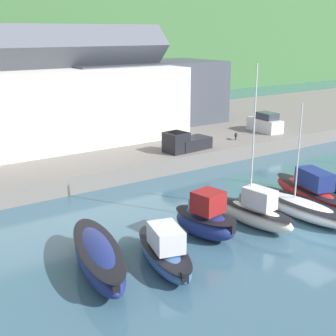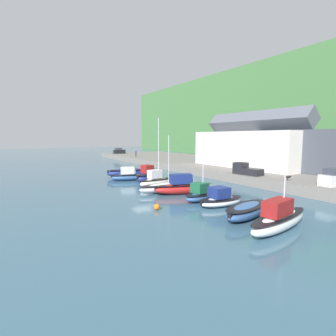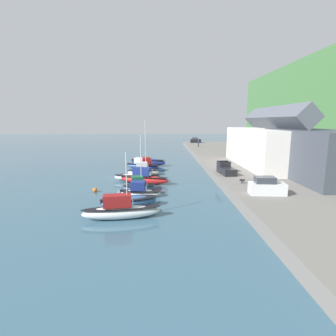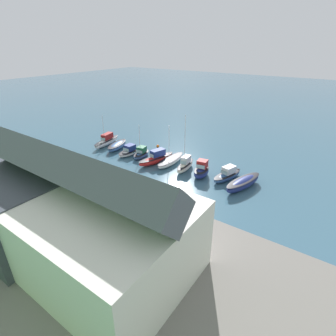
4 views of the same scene
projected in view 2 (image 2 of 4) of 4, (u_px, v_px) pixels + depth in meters
The scene contains 20 objects.
ground_plane at pixel (142, 192), 36.25m from camera, with size 320.00×320.00×0.00m, color #385B70.
quay_promenade at pixel (272, 172), 51.03m from camera, with size 130.60×24.97×1.42m.
harbor_clubhouse at pixel (254, 146), 54.54m from camera, with size 24.16×12.43×11.47m.
yacht_club_building at pixel (313, 151), 46.37m from camera, with size 19.22×9.33×7.32m.
moored_boat_0 at pixel (129, 173), 49.03m from camera, with size 4.14×8.43×1.68m.
moored_boat_1 at pixel (129, 176), 45.58m from camera, with size 3.65×6.80×2.34m.
moored_boat_2 at pixel (148, 176), 42.90m from camera, with size 2.99×4.81×2.98m.
moored_boat_3 at pixel (156, 181), 39.51m from camera, with size 2.34×6.06×10.34m.
moored_boat_4 at pixel (165, 187), 36.11m from camera, with size 2.44×8.10×7.74m.
moored_boat_5 at pixel (183, 187), 34.65m from camera, with size 4.05×8.37×2.68m.
moored_boat_6 at pixel (201, 194), 30.81m from camera, with size 2.92×5.03×6.91m.
moored_boat_7 at pixel (220, 199), 28.62m from camera, with size 2.63×5.69×2.12m.
moored_boat_8 at pixel (247, 210), 24.38m from camera, with size 4.07×7.12×1.36m.
moored_boat_9 at pixel (279, 219), 21.09m from camera, with size 3.13×8.44×7.02m.
parked_car_0 at pixel (119, 151), 96.31m from camera, with size 2.04×4.30×2.16m.
parked_car_1 at pixel (334, 178), 33.15m from camera, with size 2.15×4.34×2.16m.
pickup_truck_1 at pixel (245, 169), 42.84m from camera, with size 4.90×2.41×1.90m.
person_on_quay at pixel (136, 153), 81.70m from camera, with size 0.40×0.40×2.14m.
dog_on_quay at pixel (288, 177), 37.21m from camera, with size 0.78×0.77×0.68m.
mooring_buoy_0 at pixel (157, 207), 27.14m from camera, with size 0.66×0.66×0.66m.
Camera 2 is at (32.06, -15.91, 7.53)m, focal length 28.00 mm.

